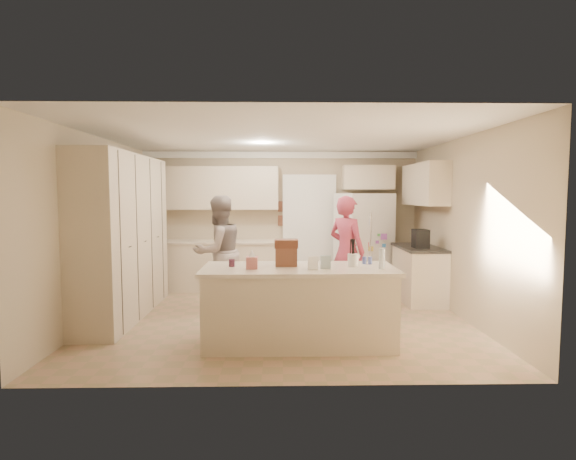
{
  "coord_description": "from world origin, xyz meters",
  "views": [
    {
      "loc": [
        -0.04,
        -6.36,
        1.79
      ],
      "look_at": [
        0.1,
        0.35,
        1.25
      ],
      "focal_mm": 28.0,
      "sensor_mm": 36.0,
      "label": 1
    }
  ],
  "objects_px": {
    "utensil_crock": "(353,260)",
    "tissue_box": "(252,263)",
    "island_base": "(299,307)",
    "dollhouse_body": "(286,257)",
    "coffee_maker": "(420,239)",
    "teen_boy": "(219,252)",
    "refrigerator": "(364,242)",
    "teen_girl": "(347,251)"
  },
  "relations": [
    {
      "from": "utensil_crock",
      "to": "tissue_box",
      "type": "xyz_separation_m",
      "value": [
        -1.2,
        -0.15,
        -0.0
      ]
    },
    {
      "from": "teen_girl",
      "to": "coffee_maker",
      "type": "bearing_deg",
      "value": -131.42
    },
    {
      "from": "island_base",
      "to": "teen_girl",
      "type": "bearing_deg",
      "value": 65.16
    },
    {
      "from": "island_base",
      "to": "tissue_box",
      "type": "relative_size",
      "value": 15.71
    },
    {
      "from": "tissue_box",
      "to": "dollhouse_body",
      "type": "xyz_separation_m",
      "value": [
        0.4,
        0.2,
        0.04
      ]
    },
    {
      "from": "coffee_maker",
      "to": "teen_girl",
      "type": "xyz_separation_m",
      "value": [
        -1.21,
        -0.08,
        -0.19
      ]
    },
    {
      "from": "island_base",
      "to": "dollhouse_body",
      "type": "bearing_deg",
      "value": 146.31
    },
    {
      "from": "dollhouse_body",
      "to": "teen_boy",
      "type": "height_order",
      "value": "teen_boy"
    },
    {
      "from": "island_base",
      "to": "teen_boy",
      "type": "bearing_deg",
      "value": 124.22
    },
    {
      "from": "tissue_box",
      "to": "coffee_maker",
      "type": "bearing_deg",
      "value": 37.57
    },
    {
      "from": "tissue_box",
      "to": "teen_boy",
      "type": "xyz_separation_m",
      "value": [
        -0.63,
        1.84,
        -0.11
      ]
    },
    {
      "from": "refrigerator",
      "to": "dollhouse_body",
      "type": "relative_size",
      "value": 6.92
    },
    {
      "from": "tissue_box",
      "to": "teen_girl",
      "type": "height_order",
      "value": "teen_girl"
    },
    {
      "from": "coffee_maker",
      "to": "teen_girl",
      "type": "relative_size",
      "value": 0.17
    },
    {
      "from": "teen_girl",
      "to": "utensil_crock",
      "type": "bearing_deg",
      "value": 128.71
    },
    {
      "from": "island_base",
      "to": "tissue_box",
      "type": "bearing_deg",
      "value": -169.7
    },
    {
      "from": "tissue_box",
      "to": "teen_boy",
      "type": "bearing_deg",
      "value": 108.96
    },
    {
      "from": "teen_boy",
      "to": "teen_girl",
      "type": "relative_size",
      "value": 1.0
    },
    {
      "from": "tissue_box",
      "to": "teen_boy",
      "type": "distance_m",
      "value": 1.94
    },
    {
      "from": "coffee_maker",
      "to": "tissue_box",
      "type": "distance_m",
      "value": 3.28
    },
    {
      "from": "refrigerator",
      "to": "coffee_maker",
      "type": "distance_m",
      "value": 1.3
    },
    {
      "from": "island_base",
      "to": "teen_girl",
      "type": "distance_m",
      "value": 2.06
    },
    {
      "from": "utensil_crock",
      "to": "teen_girl",
      "type": "relative_size",
      "value": 0.09
    },
    {
      "from": "utensil_crock",
      "to": "island_base",
      "type": "bearing_deg",
      "value": -175.6
    },
    {
      "from": "refrigerator",
      "to": "teen_boy",
      "type": "height_order",
      "value": "refrigerator"
    },
    {
      "from": "tissue_box",
      "to": "dollhouse_body",
      "type": "relative_size",
      "value": 0.54
    },
    {
      "from": "island_base",
      "to": "teen_girl",
      "type": "relative_size",
      "value": 1.25
    },
    {
      "from": "dollhouse_body",
      "to": "utensil_crock",
      "type": "bearing_deg",
      "value": -3.58
    },
    {
      "from": "island_base",
      "to": "utensil_crock",
      "type": "height_order",
      "value": "utensil_crock"
    },
    {
      "from": "coffee_maker",
      "to": "teen_boy",
      "type": "bearing_deg",
      "value": -177.09
    },
    {
      "from": "island_base",
      "to": "coffee_maker",
      "type": "bearing_deg",
      "value": 42.83
    },
    {
      "from": "utensil_crock",
      "to": "teen_boy",
      "type": "height_order",
      "value": "teen_boy"
    },
    {
      "from": "utensil_crock",
      "to": "dollhouse_body",
      "type": "relative_size",
      "value": 0.58
    },
    {
      "from": "dollhouse_body",
      "to": "teen_boy",
      "type": "distance_m",
      "value": 1.94
    },
    {
      "from": "dollhouse_body",
      "to": "island_base",
      "type": "bearing_deg",
      "value": -33.69
    },
    {
      "from": "refrigerator",
      "to": "tissue_box",
      "type": "xyz_separation_m",
      "value": [
        -1.89,
        -3.07,
        0.1
      ]
    },
    {
      "from": "tissue_box",
      "to": "utensil_crock",
      "type": "bearing_deg",
      "value": 7.13
    },
    {
      "from": "island_base",
      "to": "tissue_box",
      "type": "xyz_separation_m",
      "value": [
        -0.55,
        -0.1,
        0.56
      ]
    },
    {
      "from": "tissue_box",
      "to": "island_base",
      "type": "bearing_deg",
      "value": 10.3
    },
    {
      "from": "coffee_maker",
      "to": "teen_girl",
      "type": "height_order",
      "value": "teen_girl"
    },
    {
      "from": "coffee_maker",
      "to": "dollhouse_body",
      "type": "xyz_separation_m",
      "value": [
        -2.2,
        -1.8,
        -0.03
      ]
    },
    {
      "from": "dollhouse_body",
      "to": "teen_boy",
      "type": "xyz_separation_m",
      "value": [
        -1.03,
        1.64,
        -0.15
      ]
    }
  ]
}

